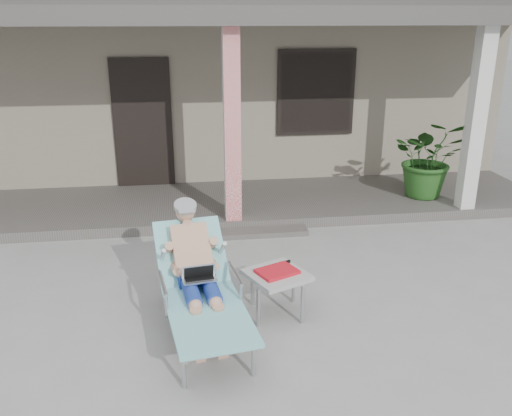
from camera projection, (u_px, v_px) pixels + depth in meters
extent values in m
plane|color=#9E9E99|center=(253.00, 302.00, 5.77)|extent=(60.00, 60.00, 0.00)
cube|color=gray|center=(212.00, 85.00, 11.32)|extent=(10.00, 5.00, 3.00)
cube|color=#474442|center=(210.00, 1.00, 10.77)|extent=(10.40, 5.40, 0.30)
cube|color=black|center=(143.00, 124.00, 8.90)|extent=(0.95, 0.06, 2.10)
cube|color=black|center=(316.00, 93.00, 9.12)|extent=(1.20, 0.06, 1.30)
cube|color=black|center=(316.00, 93.00, 9.12)|extent=(1.32, 0.05, 1.42)
cube|color=#605B56|center=(228.00, 204.00, 8.54)|extent=(10.00, 2.00, 0.15)
cube|color=red|center=(232.00, 128.00, 7.28)|extent=(0.22, 0.22, 2.61)
cube|color=silver|center=(476.00, 121.00, 7.74)|extent=(0.22, 0.22, 2.61)
cube|color=#474442|center=(225.00, 15.00, 7.59)|extent=(10.00, 2.30, 0.24)
cube|color=#605B56|center=(236.00, 233.00, 7.48)|extent=(2.00, 0.30, 0.07)
cylinder|color=#B7B7BC|center=(184.00, 370.00, 4.39)|extent=(0.04, 0.04, 0.35)
cylinder|color=#B7B7BC|center=(254.00, 358.00, 4.54)|extent=(0.04, 0.04, 0.35)
cylinder|color=#B7B7BC|center=(166.00, 301.00, 5.43)|extent=(0.04, 0.04, 0.35)
cylinder|color=#B7B7BC|center=(223.00, 294.00, 5.58)|extent=(0.04, 0.04, 0.35)
cube|color=#B7B7BC|center=(208.00, 317.00, 4.79)|extent=(0.75, 1.23, 0.03)
cube|color=#95E6E6|center=(208.00, 315.00, 4.78)|extent=(0.85, 1.28, 0.04)
cube|color=#B7B7BC|center=(191.00, 256.00, 5.48)|extent=(0.67, 0.63, 0.47)
cube|color=#95E6E6|center=(191.00, 253.00, 5.47)|extent=(0.77, 0.71, 0.53)
cylinder|color=#959597|center=(185.00, 205.00, 5.57)|extent=(0.26, 0.26, 0.12)
cube|color=silver|center=(199.00, 278.00, 5.10)|extent=(0.34, 0.27, 0.22)
cube|color=#ADADA8|center=(277.00, 275.00, 5.41)|extent=(0.72, 0.72, 0.04)
cylinder|color=#B7B7BC|center=(258.00, 308.00, 5.25)|extent=(0.04, 0.04, 0.42)
cylinder|color=#B7B7BC|center=(303.00, 305.00, 5.31)|extent=(0.04, 0.04, 0.42)
cylinder|color=#B7B7BC|center=(253.00, 287.00, 5.66)|extent=(0.04, 0.04, 0.42)
cylinder|color=#B7B7BC|center=(294.00, 284.00, 5.72)|extent=(0.04, 0.04, 0.42)
cube|color=red|center=(277.00, 271.00, 5.39)|extent=(0.47, 0.42, 0.03)
cube|color=black|center=(275.00, 266.00, 5.53)|extent=(0.36, 0.18, 0.04)
imported|color=#26591E|center=(429.00, 158.00, 8.48)|extent=(1.34, 1.24, 1.24)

